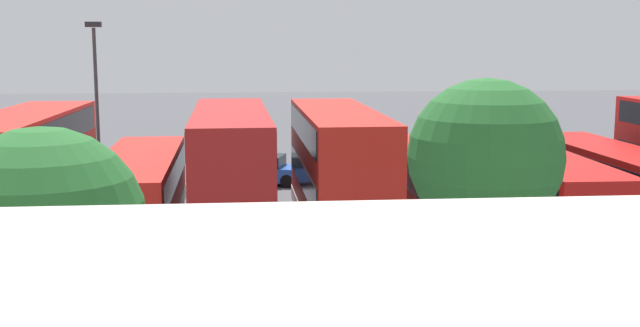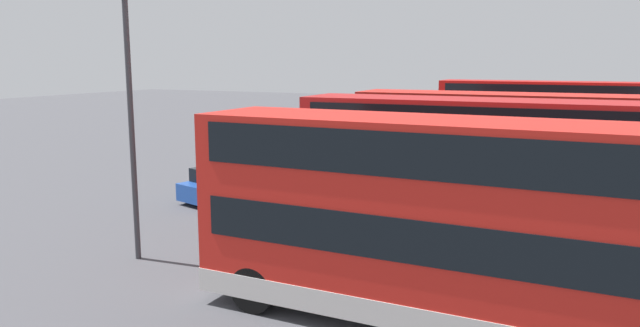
% 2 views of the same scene
% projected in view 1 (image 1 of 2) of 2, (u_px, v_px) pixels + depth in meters
% --- Properties ---
extents(ground_plane, '(140.00, 140.00, 0.00)m').
position_uv_depth(ground_plane, '(352.00, 187.00, 37.36)').
color(ground_plane, '#47474C').
extents(bus_single_deck_second, '(2.82, 11.41, 2.95)m').
position_uv_depth(bus_single_deck_second, '(617.00, 184.00, 29.28)').
color(bus_single_deck_second, '#B71411').
rests_on(bus_single_deck_second, ground).
extents(bus_single_deck_third, '(2.80, 11.74, 2.95)m').
position_uv_depth(bus_single_deck_third, '(536.00, 189.00, 28.38)').
color(bus_single_deck_third, '#B71411').
rests_on(bus_single_deck_third, ground).
extents(bus_single_deck_fourth, '(2.76, 11.49, 2.95)m').
position_uv_depth(bus_single_deck_fourth, '(437.00, 189.00, 28.43)').
color(bus_single_deck_fourth, red).
rests_on(bus_single_deck_fourth, ground).
extents(bus_double_decker_fifth, '(2.77, 11.11, 4.55)m').
position_uv_depth(bus_double_decker_fifth, '(338.00, 169.00, 27.73)').
color(bus_double_decker_fifth, red).
rests_on(bus_double_decker_fifth, ground).
extents(bus_double_decker_sixth, '(2.87, 11.54, 4.55)m').
position_uv_depth(bus_double_decker_sixth, '(231.00, 169.00, 27.62)').
color(bus_double_decker_sixth, '#A51919').
rests_on(bus_double_decker_sixth, ground).
extents(bus_single_deck_seventh, '(2.82, 11.20, 2.95)m').
position_uv_depth(bus_single_deck_seventh, '(140.00, 192.00, 27.78)').
color(bus_single_deck_seventh, red).
rests_on(bus_single_deck_seventh, ground).
extents(bus_double_decker_far_end, '(2.77, 11.14, 4.55)m').
position_uv_depth(bus_double_decker_far_end, '(25.00, 176.00, 26.37)').
color(bus_double_decker_far_end, red).
rests_on(bus_double_decker_far_end, ground).
extents(car_hatchback_silver, '(4.37, 2.84, 1.43)m').
position_uv_depth(car_hatchback_silver, '(261.00, 170.00, 38.24)').
color(car_hatchback_silver, '#1E479E').
rests_on(car_hatchback_silver, ground).
extents(lamp_post_tall, '(0.70, 0.30, 7.79)m').
position_uv_depth(lamp_post_tall, '(96.00, 94.00, 35.16)').
color(lamp_post_tall, '#38383D').
rests_on(lamp_post_tall, ground).
extents(waste_bin_yellow, '(0.60, 0.60, 0.95)m').
position_uv_depth(waste_bin_yellow, '(509.00, 176.00, 37.79)').
color(waste_bin_yellow, '#333338').
rests_on(waste_bin_yellow, ground).
extents(tree_leftmost, '(3.31, 3.31, 6.20)m').
position_uv_depth(tree_leftmost, '(485.00, 158.00, 16.53)').
color(tree_leftmost, '#4C3823').
rests_on(tree_leftmost, ground).
extents(tree_midright, '(3.38, 3.38, 5.60)m').
position_uv_depth(tree_midright, '(44.00, 230.00, 12.80)').
color(tree_midright, '#4C3823').
rests_on(tree_midright, ground).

